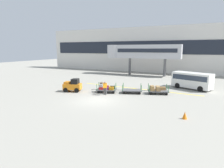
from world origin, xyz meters
TOP-DOWN VIEW (x-y plane):
  - ground_plane at (0.00, 0.00)m, footprint 120.00×120.00m
  - apron_lead_line at (1.74, 7.08)m, footprint 16.07×1.16m
  - terminal_building at (0.00, 25.98)m, footprint 54.89×2.51m
  - jet_bridge at (-2.20, 19.99)m, footprint 14.79×3.00m
  - baggage_tug at (-4.72, 2.09)m, footprint 2.34×1.79m
  - baggage_cart_lead at (-0.87, 3.45)m, footprint 3.07×2.08m
  - baggage_cart_middle at (2.04, 4.43)m, footprint 3.07×2.08m
  - baggage_cart_tail at (4.78, 5.41)m, footprint 3.07×2.08m
  - baggage_handler at (-0.38, 2.30)m, footprint 0.53×0.54m
  - shuttle_van at (8.21, 10.19)m, footprint 5.16×3.53m
  - safety_cone_near at (8.39, -1.62)m, footprint 0.36×0.36m

SIDE VIEW (x-z plane):
  - ground_plane at x=0.00m, z-range 0.00..0.00m
  - apron_lead_line at x=1.74m, z-range 0.00..0.01m
  - safety_cone_near at x=8.39m, z-range 0.00..0.55m
  - baggage_cart_middle at x=2.04m, z-range -0.20..0.90m
  - baggage_cart_lead at x=-0.87m, z-range -0.06..1.10m
  - baggage_cart_tail at x=4.78m, z-range -0.03..1.07m
  - baggage_tug at x=-4.72m, z-range -0.04..1.54m
  - baggage_handler at x=-0.38m, z-range 0.08..1.65m
  - shuttle_van at x=8.21m, z-range 0.19..2.28m
  - jet_bridge at x=-2.20m, z-range 1.61..7.54m
  - terminal_building at x=0.00m, z-range 0.01..9.89m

